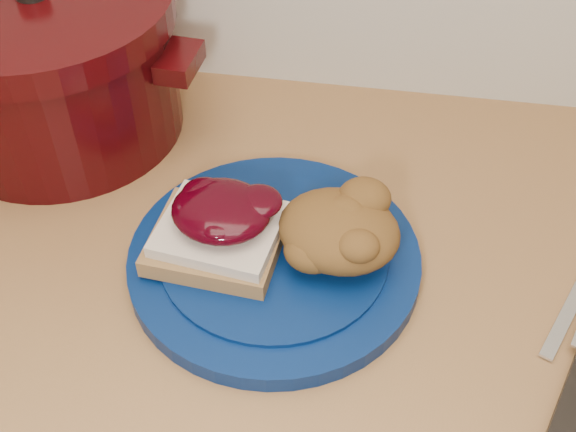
% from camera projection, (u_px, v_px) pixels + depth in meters
% --- Properties ---
extents(plate, '(0.33, 0.33, 0.02)m').
position_uv_depth(plate, '(274.00, 259.00, 0.69)').
color(plate, '#051C4E').
rests_on(plate, wood_countertop).
extents(sandwich, '(0.13, 0.11, 0.06)m').
position_uv_depth(sandwich, '(219.00, 227.00, 0.67)').
color(sandwich, olive).
rests_on(sandwich, plate).
extents(stuffing_mound, '(0.13, 0.12, 0.06)m').
position_uv_depth(stuffing_mound, '(339.00, 231.00, 0.66)').
color(stuffing_mound, brown).
rests_on(stuffing_mound, plate).
extents(butter_knife, '(0.08, 0.15, 0.00)m').
position_uv_depth(butter_knife, '(575.00, 297.00, 0.67)').
color(butter_knife, silver).
rests_on(butter_knife, wood_countertop).
extents(dutch_oven, '(0.34, 0.31, 0.18)m').
position_uv_depth(dutch_oven, '(51.00, 64.00, 0.79)').
color(dutch_oven, black).
rests_on(dutch_oven, wood_countertop).
extents(pepper_grinder, '(0.07, 0.07, 0.14)m').
position_uv_depth(pepper_grinder, '(52.00, 48.00, 0.84)').
color(pepper_grinder, black).
rests_on(pepper_grinder, wood_countertop).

